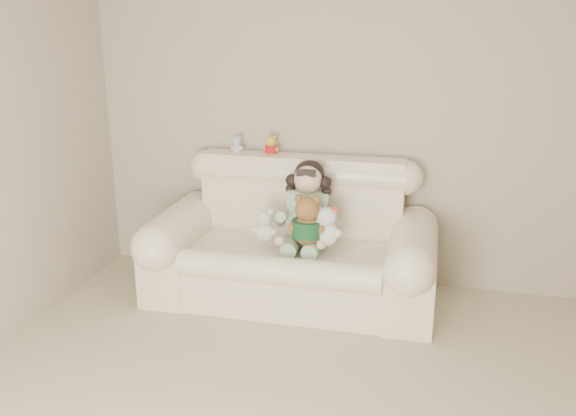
{
  "coord_description": "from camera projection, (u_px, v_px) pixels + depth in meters",
  "views": [
    {
      "loc": [
        0.42,
        -2.17,
        2.07
      ],
      "look_at": [
        -0.56,
        1.9,
        0.75
      ],
      "focal_mm": 38.71,
      "sensor_mm": 36.0,
      "label": 1
    }
  ],
  "objects": [
    {
      "name": "yellow_mini_bear",
      "position": [
        271.0,
        144.0,
        4.77
      ],
      "size": [
        0.13,
        0.11,
        0.19
      ],
      "primitive_type": null,
      "rotation": [
        0.0,
        0.0,
        0.13
      ],
      "color": "yellow",
      "rests_on": "sofa"
    },
    {
      "name": "sofa",
      "position": [
        291.0,
        235.0,
        4.55
      ],
      "size": [
        2.1,
        0.95,
        1.03
      ],
      "primitive_type": null,
      "color": "beige",
      "rests_on": "floor"
    },
    {
      "name": "white_cat",
      "position": [
        327.0,
        222.0,
        4.33
      ],
      "size": [
        0.23,
        0.18,
        0.35
      ],
      "primitive_type": null,
      "rotation": [
        0.0,
        0.0,
        -0.02
      ],
      "color": "white",
      "rests_on": "sofa"
    },
    {
      "name": "grey_mini_plush",
      "position": [
        237.0,
        143.0,
        4.85
      ],
      "size": [
        0.12,
        0.1,
        0.17
      ],
      "primitive_type": null,
      "rotation": [
        0.0,
        0.0,
        0.15
      ],
      "color": "silver",
      "rests_on": "sofa"
    },
    {
      "name": "cream_teddy",
      "position": [
        265.0,
        222.0,
        4.41
      ],
      "size": [
        0.19,
        0.15,
        0.29
      ],
      "primitive_type": null,
      "rotation": [
        0.0,
        0.0,
        0.02
      ],
      "color": "beige",
      "rests_on": "sofa"
    },
    {
      "name": "seated_child",
      "position": [
        308.0,
        203.0,
        4.53
      ],
      "size": [
        0.44,
        0.52,
        0.64
      ],
      "primitive_type": null,
      "rotation": [
        0.0,
        0.0,
        0.13
      ],
      "color": "#377B3B",
      "rests_on": "sofa"
    },
    {
      "name": "wall_back",
      "position": [
        379.0,
        120.0,
        4.66
      ],
      "size": [
        4.5,
        0.0,
        4.5
      ],
      "primitive_type": "plane",
      "rotation": [
        1.57,
        0.0,
        0.0
      ],
      "color": "#B1A18D",
      "rests_on": "ground"
    },
    {
      "name": "brown_teddy",
      "position": [
        307.0,
        216.0,
        4.33
      ],
      "size": [
        0.29,
        0.23,
        0.43
      ],
      "primitive_type": null,
      "rotation": [
        0.0,
        0.0,
        -0.07
      ],
      "color": "brown",
      "rests_on": "sofa"
    }
  ]
}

